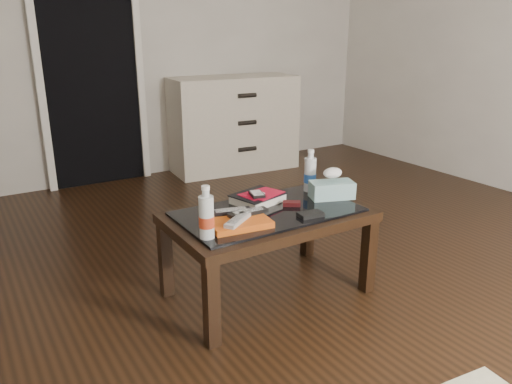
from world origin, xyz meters
TOP-DOWN VIEW (x-y plane):
  - ground at (0.00, 0.00)m, footprint 5.00×5.00m
  - doorway at (-0.40, 2.47)m, footprint 0.90×0.08m
  - coffee_table at (-0.20, 0.00)m, footprint 1.00×0.60m
  - dresser at (0.85, 2.23)m, footprint 1.24×0.60m
  - magazines at (-0.43, -0.08)m, footprint 0.30×0.24m
  - remote_silver at (-0.44, -0.11)m, footprint 0.19×0.15m
  - remote_black_front at (-0.36, -0.06)m, footprint 0.20×0.05m
  - remote_black_back at (-0.42, -0.00)m, footprint 0.21×0.10m
  - textbook at (-0.18, 0.14)m, footprint 0.29×0.26m
  - dvd_mailers at (-0.18, 0.13)m, footprint 0.21×0.16m
  - ipod at (-0.21, 0.10)m, footprint 0.09×0.12m
  - flip_phone at (-0.06, 0.00)m, footprint 0.10×0.09m
  - wallet at (-0.07, -0.17)m, footprint 0.13×0.08m
  - water_bottle_left at (-0.62, -0.14)m, footprint 0.08×0.08m
  - water_bottle_right at (0.17, 0.15)m, footprint 0.08×0.08m
  - tissue_box at (0.20, -0.01)m, footprint 0.26×0.19m

SIDE VIEW (x-z plane):
  - ground at x=0.00m, z-range 0.00..0.00m
  - coffee_table at x=-0.20m, z-range 0.17..0.63m
  - dresser at x=0.85m, z-range 0.00..0.90m
  - wallet at x=-0.07m, z-range 0.46..0.48m
  - flip_phone at x=-0.06m, z-range 0.46..0.48m
  - magazines at x=-0.43m, z-range 0.46..0.49m
  - textbook at x=-0.18m, z-range 0.46..0.51m
  - remote_silver at x=-0.44m, z-range 0.49..0.51m
  - remote_black_front at x=-0.36m, z-range 0.49..0.51m
  - remote_black_back at x=-0.42m, z-range 0.49..0.51m
  - tissue_box at x=0.20m, z-range 0.46..0.55m
  - dvd_mailers at x=-0.18m, z-range 0.51..0.51m
  - ipod at x=-0.21m, z-range 0.51..0.53m
  - water_bottle_left at x=-0.62m, z-range 0.46..0.70m
  - water_bottle_right at x=0.17m, z-range 0.46..0.70m
  - doorway at x=-0.40m, z-range -0.01..2.06m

